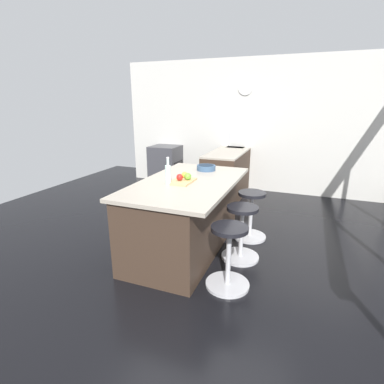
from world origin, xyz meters
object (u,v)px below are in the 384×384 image
(stool_by_window, at_px, (251,217))
(stool_middle, at_px, (241,234))
(fruit_bowl, at_px, (206,167))
(oven_range, at_px, (166,165))
(apple_green, at_px, (188,176))
(water_bottle, at_px, (168,174))
(cutting_board, at_px, (182,181))
(stool_near_camera, at_px, (228,259))
(kitchen_island, at_px, (185,215))
(apple_yellow, at_px, (185,175))
(apple_red, at_px, (180,177))

(stool_by_window, distance_m, stool_middle, 0.59)
(stool_by_window, height_order, fruit_bowl, fruit_bowl)
(oven_range, relative_size, apple_green, 10.38)
(water_bottle, bearing_deg, cutting_board, 146.98)
(oven_range, xyz_separation_m, stool_near_camera, (3.21, 2.26, -0.13))
(oven_range, bearing_deg, kitchen_island, 30.55)
(stool_near_camera, bearing_deg, stool_by_window, 180.00)
(cutting_board, relative_size, apple_yellow, 5.05)
(oven_range, xyz_separation_m, cutting_board, (2.70, 1.55, 0.46))
(apple_green, bearing_deg, apple_red, -51.08)
(kitchen_island, xyz_separation_m, stool_by_window, (-0.59, 0.71, -0.14))
(oven_range, bearing_deg, water_bottle, 26.91)
(oven_range, bearing_deg, fruit_bowl, 38.72)
(cutting_board, xyz_separation_m, apple_green, (-0.05, 0.05, 0.05))
(stool_middle, relative_size, stool_near_camera, 1.00)
(oven_range, relative_size, apple_red, 11.13)
(stool_middle, height_order, apple_green, apple_green)
(stool_by_window, height_order, apple_red, apple_red)
(cutting_board, height_order, apple_green, apple_green)
(cutting_board, bearing_deg, stool_near_camera, 54.06)
(stool_middle, xyz_separation_m, apple_green, (0.03, -0.65, 0.64))
(kitchen_island, bearing_deg, stool_by_window, 129.78)
(kitchen_island, relative_size, apple_yellow, 26.34)
(oven_range, height_order, water_bottle, water_bottle)
(stool_by_window, xyz_separation_m, apple_red, (0.68, -0.73, 0.64))
(kitchen_island, bearing_deg, oven_range, -149.45)
(apple_yellow, distance_m, water_bottle, 0.31)
(kitchen_island, bearing_deg, apple_green, 60.90)
(stool_middle, xyz_separation_m, water_bottle, (0.24, -0.81, 0.70))
(oven_range, height_order, fruit_bowl, fruit_bowl)
(cutting_board, relative_size, water_bottle, 1.15)
(oven_range, distance_m, fruit_bowl, 2.63)
(fruit_bowl, bearing_deg, stool_by_window, 88.41)
(apple_red, xyz_separation_m, apple_green, (-0.06, 0.08, 0.00))
(kitchen_island, bearing_deg, water_bottle, -22.18)
(apple_yellow, distance_m, apple_green, 0.11)
(stool_middle, height_order, fruit_bowl, fruit_bowl)
(stool_by_window, height_order, stool_near_camera, same)
(apple_red, relative_size, fruit_bowl, 0.30)
(apple_green, bearing_deg, water_bottle, -36.56)
(water_bottle, bearing_deg, oven_range, -153.09)
(stool_near_camera, height_order, apple_red, apple_red)
(stool_near_camera, height_order, apple_yellow, apple_yellow)
(kitchen_island, height_order, apple_green, apple_green)
(stool_near_camera, xyz_separation_m, apple_yellow, (-0.64, -0.73, 0.63))
(stool_by_window, bearing_deg, stool_near_camera, 0.00)
(stool_by_window, xyz_separation_m, stool_middle, (0.59, 0.00, 0.00))
(apple_red, height_order, water_bottle, water_bottle)
(fruit_bowl, bearing_deg, cutting_board, -5.08)
(stool_near_camera, relative_size, water_bottle, 2.07)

